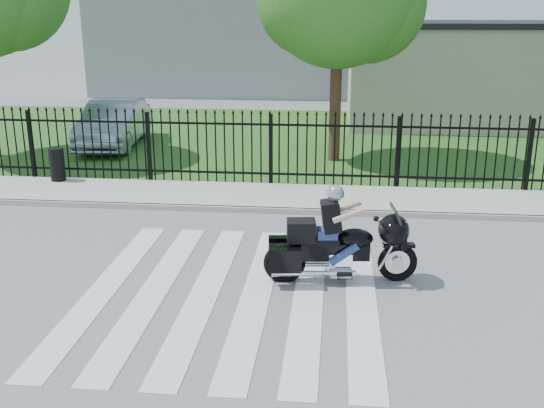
# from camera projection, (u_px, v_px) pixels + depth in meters

# --- Properties ---
(ground) EXTENTS (120.00, 120.00, 0.00)m
(ground) POSITION_uv_depth(u_px,v_px,m) (231.00, 293.00, 9.82)
(ground) COLOR slate
(ground) RESTS_ON ground
(crosswalk) EXTENTS (5.00, 5.50, 0.01)m
(crosswalk) POSITION_uv_depth(u_px,v_px,m) (231.00, 292.00, 9.82)
(crosswalk) COLOR silver
(crosswalk) RESTS_ON ground
(sidewalk) EXTENTS (40.00, 2.00, 0.12)m
(sidewalk) POSITION_uv_depth(u_px,v_px,m) (266.00, 197.00, 14.55)
(sidewalk) COLOR #ADAAA3
(sidewalk) RESTS_ON ground
(curb) EXTENTS (40.00, 0.12, 0.12)m
(curb) POSITION_uv_depth(u_px,v_px,m) (261.00, 210.00, 13.60)
(curb) COLOR #ADAAA3
(curb) RESTS_ON ground
(grass_strip) EXTENTS (40.00, 12.00, 0.02)m
(grass_strip) POSITION_uv_depth(u_px,v_px,m) (289.00, 139.00, 21.21)
(grass_strip) COLOR #26511B
(grass_strip) RESTS_ON ground
(iron_fence) EXTENTS (26.00, 0.04, 1.80)m
(iron_fence) POSITION_uv_depth(u_px,v_px,m) (271.00, 151.00, 15.25)
(iron_fence) COLOR black
(iron_fence) RESTS_ON ground
(building_low) EXTENTS (10.00, 6.00, 3.50)m
(building_low) POSITION_uv_depth(u_px,v_px,m) (484.00, 76.00, 23.82)
(building_low) COLOR #BAAE9B
(building_low) RESTS_ON ground
(building_low_roof) EXTENTS (10.20, 6.20, 0.20)m
(building_low_roof) POSITION_uv_depth(u_px,v_px,m) (489.00, 24.00, 23.27)
(building_low_roof) COLOR black
(building_low_roof) RESTS_ON building_low
(motorcycle_rider) EXTENTS (2.47, 0.94, 1.64)m
(motorcycle_rider) POSITION_uv_depth(u_px,v_px,m) (337.00, 241.00, 10.06)
(motorcycle_rider) COLOR black
(motorcycle_rider) RESTS_ON ground
(parked_car) EXTENTS (1.91, 4.45, 1.43)m
(parked_car) POSITION_uv_depth(u_px,v_px,m) (114.00, 123.00, 19.84)
(parked_car) COLOR #8C9AB0
(parked_car) RESTS_ON grass_strip
(litter_bin) EXTENTS (0.37, 0.37, 0.81)m
(litter_bin) POSITION_uv_depth(u_px,v_px,m) (57.00, 164.00, 15.58)
(litter_bin) COLOR black
(litter_bin) RESTS_ON sidewalk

